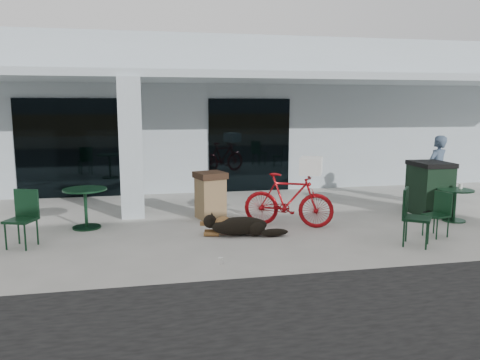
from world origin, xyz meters
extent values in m
plane|color=beige|center=(0.00, 0.00, 0.00)|extent=(80.00, 80.00, 0.00)
cube|color=#A2B0B8|center=(0.00, 8.50, 2.25)|extent=(22.00, 7.00, 4.50)
cube|color=black|center=(-3.20, 4.98, 1.35)|extent=(2.80, 0.06, 2.70)
cube|color=black|center=(1.80, 4.98, 1.35)|extent=(2.40, 0.06, 2.70)
cube|color=#A2B0B8|center=(-1.50, 2.30, 1.56)|extent=(0.50, 0.50, 3.12)
cube|color=#A2B0B8|center=(0.00, 3.60, 3.21)|extent=(22.00, 2.80, 0.18)
imported|color=maroon|center=(1.69, 0.76, 0.56)|extent=(1.92, 1.26, 1.12)
cube|color=white|center=(2.10, 0.58, 1.29)|extent=(0.63, 0.70, 0.34)
cylinder|color=white|center=(-0.07, -1.28, 0.05)|extent=(0.10, 0.10, 0.10)
imported|color=#3A4B61|center=(6.07, 2.20, 0.88)|extent=(0.75, 0.64, 1.76)
cylinder|color=white|center=(5.55, 0.56, 0.76)|extent=(0.09, 0.09, 0.11)
camera|label=1|loc=(-1.19, -8.36, 2.50)|focal=35.00mm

